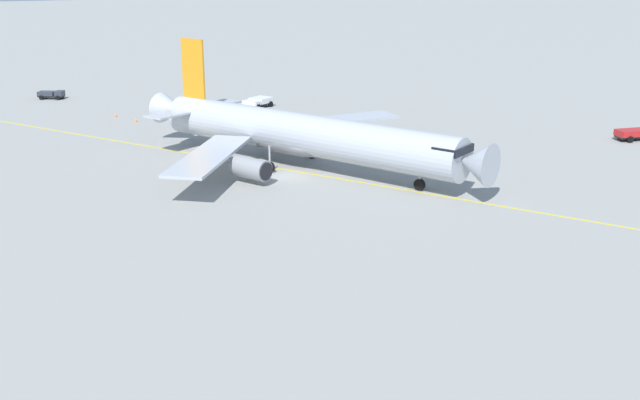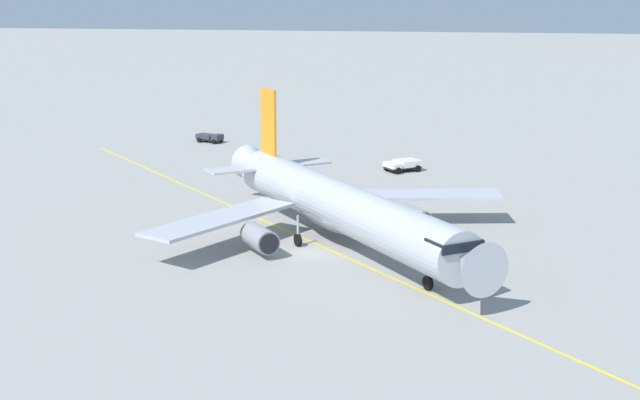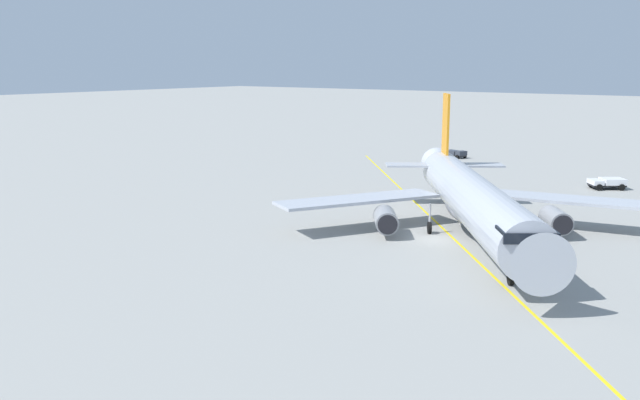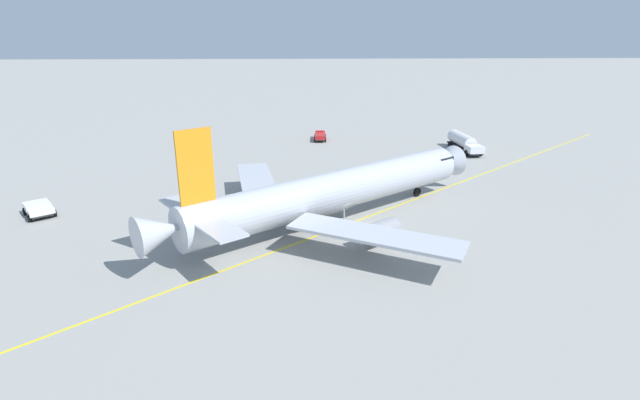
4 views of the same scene
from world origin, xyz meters
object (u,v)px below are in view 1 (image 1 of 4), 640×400
at_px(pushback_tug_truck, 258,102).
at_px(ops_pickup_truck, 638,133).
at_px(safety_cone_near, 136,120).
at_px(baggage_truck_truck, 51,94).
at_px(safety_cone_mid, 116,115).
at_px(airliner_main, 301,135).

height_order(pushback_tug_truck, ops_pickup_truck, ops_pickup_truck).
bearing_deg(safety_cone_near, ops_pickup_truck, -27.00).
height_order(baggage_truck_truck, safety_cone_mid, baggage_truck_truck).
distance_m(safety_cone_near, safety_cone_mid, 4.88).
relative_size(ops_pickup_truck, baggage_truck_truck, 1.30).
distance_m(pushback_tug_truck, ops_pickup_truck, 49.73).
distance_m(airliner_main, ops_pickup_truck, 40.69).
xyz_separation_m(ops_pickup_truck, safety_cone_near, (-54.62, 27.83, -0.53)).
bearing_deg(pushback_tug_truck, safety_cone_near, -21.12).
xyz_separation_m(airliner_main, safety_cone_near, (-14.00, 27.36, -3.01)).
xyz_separation_m(airliner_main, ops_pickup_truck, (40.62, -0.46, -2.48)).
relative_size(pushback_tug_truck, baggage_truck_truck, 1.17).
relative_size(pushback_tug_truck, safety_cone_mid, 8.61).
xyz_separation_m(pushback_tug_truck, safety_cone_mid, (-19.53, -0.70, -0.53)).
bearing_deg(safety_cone_near, pushback_tug_truck, 16.24).
height_order(airliner_main, ops_pickup_truck, airliner_main).
bearing_deg(baggage_truck_truck, airliner_main, -40.88).
bearing_deg(baggage_truck_truck, safety_cone_mid, -41.28).
relative_size(airliner_main, pushback_tug_truck, 7.50).
xyz_separation_m(pushback_tug_truck, baggage_truck_truck, (-27.68, 15.63, -0.09)).
xyz_separation_m(baggage_truck_truck, safety_cone_near, (10.38, -20.66, -0.43)).
height_order(airliner_main, safety_cone_near, airliner_main).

